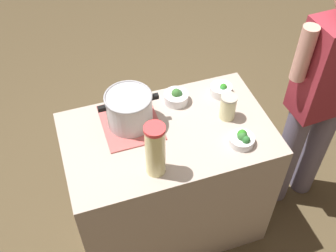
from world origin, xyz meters
name	(u,v)px	position (x,y,z in m)	size (l,w,h in m)	color
ground_plane	(168,219)	(0.00, 0.00, 0.00)	(8.00, 8.00, 0.00)	brown
counter_slab	(168,182)	(0.00, 0.00, 0.43)	(1.08, 0.65, 0.87)	#AB9C8F
dish_cloth	(130,122)	(-0.17, 0.13, 0.87)	(0.29, 0.35, 0.01)	#BD5755
cooking_pot	(129,109)	(-0.17, 0.13, 0.97)	(0.31, 0.24, 0.19)	#B7B7BC
lemonade_pitcher	(155,150)	(-0.13, -0.21, 1.02)	(0.10, 0.10, 0.30)	#F3ECA1
mason_jar	(228,107)	(0.33, 0.01, 0.94)	(0.09, 0.09, 0.14)	beige
broccoli_bowl_front	(221,90)	(0.38, 0.19, 0.90)	(0.12, 0.12, 0.07)	silver
broccoli_bowl_center	(242,139)	(0.33, -0.18, 0.90)	(0.13, 0.13, 0.08)	silver
broccoli_bowl_back	(176,97)	(0.12, 0.21, 0.90)	(0.13, 0.13, 0.09)	silver
person_cook	(321,99)	(0.88, -0.04, 0.88)	(0.50, 0.22, 1.58)	slate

